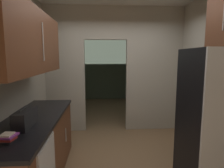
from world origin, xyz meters
The scene contains 8 objects.
ground centered at (0.00, 0.00, 0.00)m, with size 20.00×20.00×0.00m, color brown.
kitchen_partition centered at (0.06, 1.61, 1.52)m, with size 3.11×0.12×2.82m.
adjoining_room_shell centered at (0.00, 3.85, 1.41)m, with size 3.11×3.47×2.82m.
refrigerator centered at (1.14, -0.52, 0.90)m, with size 0.77×0.76×1.81m.
lower_cabinet_run centered at (-1.21, -0.31, 0.46)m, with size 0.68×2.13×0.91m.
upper_cabinet_counterside centered at (-1.21, -0.31, 1.89)m, with size 0.36×1.91×0.78m.
boombox centered at (-1.19, -0.62, 1.01)m, with size 0.16×0.42×0.22m.
book_stack centered at (-1.19, -1.03, 0.95)m, with size 0.15×0.17×0.08m.
Camera 1 is at (-0.33, -2.78, 1.70)m, focal length 30.74 mm.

